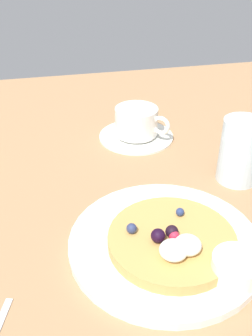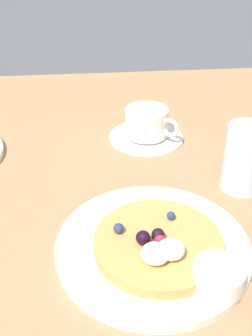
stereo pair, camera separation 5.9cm
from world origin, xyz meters
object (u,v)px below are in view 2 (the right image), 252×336
at_px(syrup_ramekin, 219,276).
at_px(water_glass, 246,158).
at_px(pancake_plate, 153,246).
at_px(coffee_cup, 148,122).
at_px(coffee_saucer, 147,136).

relative_size(syrup_ramekin, water_glass, 0.55).
height_order(pancake_plate, coffee_cup, coffee_cup).
distance_m(coffee_saucer, water_glass, 0.22).
xyz_separation_m(pancake_plate, water_glass, (0.16, 0.13, 0.05)).
distance_m(syrup_ramekin, coffee_saucer, 0.38).
xyz_separation_m(pancake_plate, syrup_ramekin, (0.06, -0.08, 0.02)).
height_order(coffee_cup, water_glass, water_glass).
bearing_deg(coffee_cup, syrup_ramekin, -86.53).
xyz_separation_m(coffee_cup, water_glass, (0.13, -0.18, 0.02)).
bearing_deg(syrup_ramekin, coffee_saucer, 93.63).
bearing_deg(syrup_ramekin, coffee_cup, 93.47).
bearing_deg(coffee_cup, water_glass, -54.72).
relative_size(coffee_saucer, water_glass, 1.38).
distance_m(coffee_saucer, coffee_cup, 0.03).
bearing_deg(pancake_plate, water_glass, 37.90).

